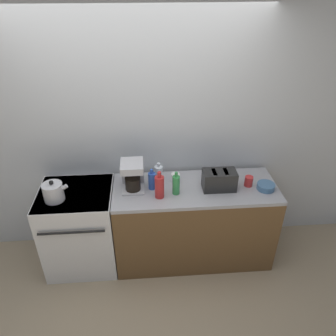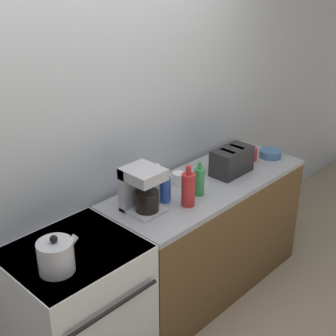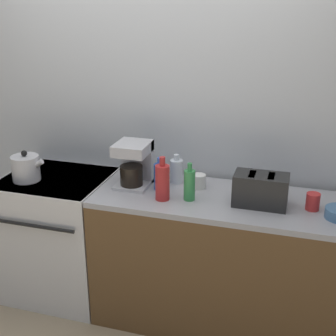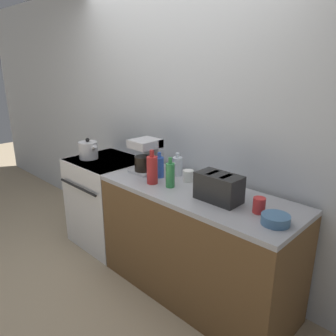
{
  "view_description": "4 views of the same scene",
  "coord_description": "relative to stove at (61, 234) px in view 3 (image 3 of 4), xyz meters",
  "views": [
    {
      "loc": [
        0.1,
        -2.28,
        2.75
      ],
      "look_at": [
        0.31,
        0.41,
        1.08
      ],
      "focal_mm": 35.0,
      "sensor_mm": 36.0,
      "label": 1
    },
    {
      "loc": [
        -1.77,
        -1.54,
        2.39
      ],
      "look_at": [
        0.17,
        0.32,
        1.14
      ],
      "focal_mm": 50.0,
      "sensor_mm": 36.0,
      "label": 2
    },
    {
      "loc": [
        1.01,
        -2.31,
        2.1
      ],
      "look_at": [
        0.2,
        0.34,
        1.05
      ],
      "focal_mm": 50.0,
      "sensor_mm": 36.0,
      "label": 3
    },
    {
      "loc": [
        2.03,
        -1.48,
        1.83
      ],
      "look_at": [
        0.26,
        0.32,
        1.01
      ],
      "focal_mm": 35.0,
      "sensor_mm": 36.0,
      "label": 4
    }
  ],
  "objects": [
    {
      "name": "ground_plane",
      "position": [
        0.6,
        -0.31,
        -0.46
      ],
      "size": [
        12.0,
        12.0,
        0.0
      ],
      "primitive_type": "plane",
      "color": "tan"
    },
    {
      "name": "bottle_blue",
      "position": [
        0.75,
        0.01,
        0.53
      ],
      "size": [
        0.07,
        0.07,
        0.22
      ],
      "color": "#2D56B7",
      "rests_on": "counter_block"
    },
    {
      "name": "cup_red",
      "position": [
        1.69,
        -0.01,
        0.49
      ],
      "size": [
        0.08,
        0.08,
        0.1
      ],
      "color": "red",
      "rests_on": "counter_block"
    },
    {
      "name": "stove",
      "position": [
        0.0,
        0.0,
        0.0
      ],
      "size": [
        0.71,
        0.67,
        0.9
      ],
      "color": "silver",
      "rests_on": "ground_plane"
    },
    {
      "name": "counter_block",
      "position": [
        1.17,
        -0.0,
        -0.01
      ],
      "size": [
        1.61,
        0.62,
        0.9
      ],
      "color": "brown",
      "rests_on": "ground_plane"
    },
    {
      "name": "bottle_green",
      "position": [
        0.97,
        -0.09,
        0.54
      ],
      "size": [
        0.07,
        0.07,
        0.24
      ],
      "color": "#338C47",
      "rests_on": "counter_block"
    },
    {
      "name": "toaster",
      "position": [
        1.39,
        -0.04,
        0.54
      ],
      "size": [
        0.32,
        0.18,
        0.19
      ],
      "color": "black",
      "rests_on": "counter_block"
    },
    {
      "name": "cup_white",
      "position": [
        0.98,
        0.11,
        0.49
      ],
      "size": [
        0.09,
        0.09,
        0.09
      ],
      "color": "white",
      "rests_on": "counter_block"
    },
    {
      "name": "wall_back",
      "position": [
        0.6,
        0.37,
        0.84
      ],
      "size": [
        8.0,
        0.05,
        2.6
      ],
      "color": "silver",
      "rests_on": "ground_plane"
    },
    {
      "name": "coffee_maker",
      "position": [
        0.56,
        0.04,
        0.59
      ],
      "size": [
        0.21,
        0.24,
        0.29
      ],
      "color": "#B7B7BC",
      "rests_on": "counter_block"
    },
    {
      "name": "bottle_clear",
      "position": [
        0.82,
        0.16,
        0.52
      ],
      "size": [
        0.08,
        0.08,
        0.2
      ],
      "color": "silver",
      "rests_on": "counter_block"
    },
    {
      "name": "kettle",
      "position": [
        -0.16,
        -0.1,
        0.53
      ],
      "size": [
        0.23,
        0.18,
        0.21
      ],
      "color": "silver",
      "rests_on": "stove"
    },
    {
      "name": "bottle_red",
      "position": [
        0.81,
        -0.13,
        0.56
      ],
      "size": [
        0.09,
        0.09,
        0.27
      ],
      "color": "#B72828",
      "rests_on": "counter_block"
    }
  ]
}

